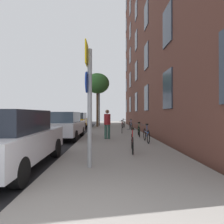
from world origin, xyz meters
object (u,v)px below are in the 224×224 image
bicycle_1 (146,135)px  bicycle_2 (139,131)px  car_1 (64,125)px  traffic_light (98,103)px  bicycle_4 (131,126)px  bicycle_5 (124,124)px  bicycle_3 (122,128)px  sign_post (89,95)px  car_0 (12,139)px  car_2 (78,120)px  bicycle_0 (132,142)px  pedestrian_0 (107,122)px  tree_near (97,84)px

bicycle_1 → bicycle_2: (0.01, 2.40, -0.01)m
bicycle_2 → car_1: (-4.53, -0.37, 0.38)m
traffic_light → bicycle_4: size_ratio=2.29×
traffic_light → bicycle_1: traffic_light is taller
bicycle_5 → car_1: (-4.18, -7.57, 0.37)m
bicycle_3 → sign_post: bearing=-99.7°
bicycle_1 → car_0: size_ratio=0.39×
bicycle_4 → car_0: (-4.66, -11.45, 0.35)m
car_1 → car_2: size_ratio=0.99×
bicycle_3 → bicycle_5: (0.52, 4.80, -0.01)m
sign_post → bicycle_0: sign_post is taller
sign_post → bicycle_5: sign_post is taller
pedestrian_0 → car_1: (-2.57, 0.71, -0.21)m
bicycle_2 → car_2: 9.52m
bicycle_1 → traffic_light: bearing=102.6°
sign_post → car_2: size_ratio=0.75×
bicycle_0 → car_1: car_1 is taller
bicycle_4 → sign_post: bearing=-102.3°
bicycle_0 → car_1: (-3.50, 4.43, 0.38)m
car_0 → car_1: 6.28m
sign_post → bicycle_5: (2.11, 14.06, -1.54)m
sign_post → pedestrian_0: bearing=85.2°
bicycle_0 → bicycle_3: bearing=88.7°
sign_post → bicycle_1: bearing=61.3°
bicycle_2 → bicycle_4: 4.80m
car_0 → bicycle_4: bearing=67.9°
bicycle_0 → bicycle_1: size_ratio=0.98×
sign_post → bicycle_3: sign_post is taller
bicycle_3 → bicycle_1: bearing=-79.9°
bicycle_4 → car_2: 6.06m
bicycle_3 → car_1: (-3.66, -2.77, 0.36)m
tree_near → bicycle_3: 8.48m
tree_near → pedestrian_0: 11.14m
sign_post → car_0: sign_post is taller
tree_near → bicycle_1: (3.03, -11.75, -4.35)m
bicycle_1 → car_1: 4.97m
bicycle_5 → bicycle_0: bearing=-93.3°
bicycle_4 → bicycle_5: bicycle_4 is taller
bicycle_4 → car_2: size_ratio=0.38×
bicycle_4 → car_2: (-5.08, 3.29, 0.35)m
car_0 → bicycle_0: bearing=27.5°
bicycle_1 → pedestrian_0: size_ratio=1.04×
bicycle_0 → car_1: size_ratio=0.38×
bicycle_0 → car_0: 4.01m
sign_post → traffic_light: traffic_light is taller
car_2 → bicycle_2: bearing=-58.3°
bicycle_3 → pedestrian_0: pedestrian_0 is taller
traffic_light → car_1: bearing=-97.6°
pedestrian_0 → bicycle_0: bearing=-75.9°
tree_near → car_2: bearing=-147.4°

